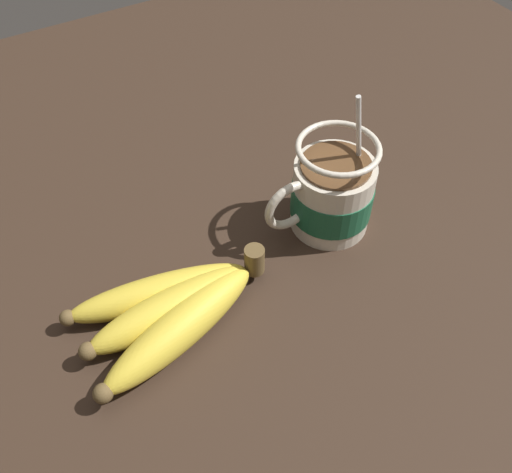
# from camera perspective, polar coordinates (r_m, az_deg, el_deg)

# --- Properties ---
(table) EXTENTS (1.13, 1.13, 0.03)m
(table) POSITION_cam_1_polar(r_m,az_deg,el_deg) (0.62, 4.34, -0.62)
(table) COLOR #332319
(table) RESTS_ON ground
(coffee_mug) EXTENTS (0.12, 0.09, 0.16)m
(coffee_mug) POSITION_cam_1_polar(r_m,az_deg,el_deg) (0.59, 7.71, 4.03)
(coffee_mug) COLOR beige
(coffee_mug) RESTS_ON table
(banana_bunch) EXTENTS (0.20, 0.12, 0.04)m
(banana_bunch) POSITION_cam_1_polar(r_m,az_deg,el_deg) (0.53, -8.47, -7.31)
(banana_bunch) COLOR brown
(banana_bunch) RESTS_ON table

